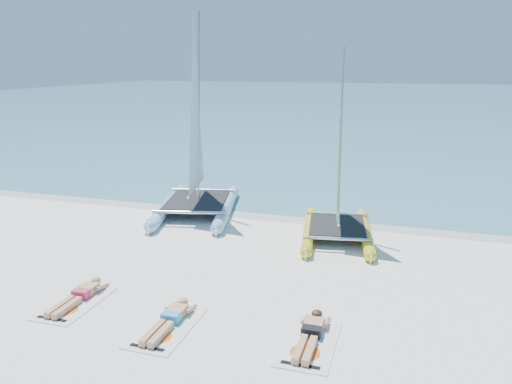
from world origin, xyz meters
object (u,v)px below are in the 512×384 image
towel_b (166,328)px  towel_c (309,343)px  catamaran_yellow (339,175)px  catamaran_blue (196,152)px  sunbather_b (170,318)px  towel_a (75,303)px  sunbather_a (80,295)px  sunbather_c (311,333)px

towel_b → towel_c: bearing=5.9°
towel_b → towel_c: same height
catamaran_yellow → towel_c: (0.43, -6.53, -1.81)m
towel_b → catamaran_blue: bearing=109.1°
catamaran_blue → towel_c: 9.35m
sunbather_b → towel_c: sunbather_b is taller
towel_a → sunbather_a: 0.22m
sunbather_a → sunbather_c: (5.22, -0.08, 0.00)m
towel_a → catamaran_yellow: bearing=53.4°
catamaran_blue → towel_b: size_ratio=3.83×
catamaran_blue → towel_b: catamaran_blue is taller
sunbather_a → towel_c: size_ratio=0.93×
towel_a → sunbather_c: sunbather_c is taller
towel_a → sunbather_b: 2.41m
catamaran_yellow → sunbather_b: size_ratio=3.34×
towel_b → catamaran_yellow: bearing=70.7°
catamaran_yellow → towel_a: catamaran_yellow is taller
sunbather_c → towel_b: bearing=-170.3°
towel_b → sunbather_c: sunbather_c is taller
catamaran_yellow → sunbather_a: catamaran_yellow is taller
sunbather_b → towel_a: bearing=175.7°
sunbather_a → towel_c: (5.22, -0.27, -0.11)m
sunbather_a → sunbather_c: same height
towel_b → sunbather_c: 2.86m
catamaran_blue → towel_c: size_ratio=3.83×
catamaran_yellow → sunbather_c: (0.43, -6.34, -1.70)m
catamaran_yellow → towel_a: size_ratio=3.12×
towel_a → sunbather_b: bearing=-4.3°
sunbather_b → towel_c: (2.82, 0.10, -0.11)m
catamaran_blue → sunbather_c: bearing=-65.8°
catamaran_yellow → towel_b: 7.46m
catamaran_blue → sunbather_b: bearing=-83.7°
catamaran_yellow → sunbather_c: 6.58m
catamaran_yellow → towel_c: catamaran_yellow is taller
catamaran_blue → towel_b: bearing=-84.2°
catamaran_blue → catamaran_yellow: size_ratio=1.23×
sunbather_b → sunbather_a: bearing=171.2°
towel_a → catamaran_blue: bearing=91.9°
towel_b → sunbather_b: bearing=90.0°
sunbather_a → catamaran_blue: bearing=91.9°
catamaran_yellow → sunbather_a: bearing=-136.4°
towel_a → sunbather_b: size_ratio=1.07×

